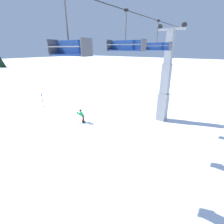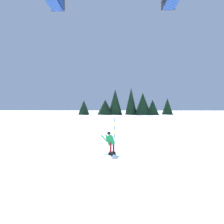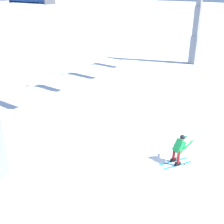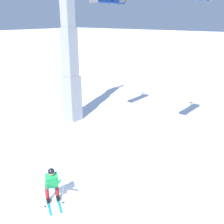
% 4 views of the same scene
% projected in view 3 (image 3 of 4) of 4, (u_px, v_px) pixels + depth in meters
% --- Properties ---
extents(ground_plane, '(260.00, 260.00, 0.00)m').
position_uv_depth(ground_plane, '(178.00, 179.00, 12.32)').
color(ground_plane, white).
extents(skier_carving_main, '(1.59, 1.26, 1.60)m').
position_uv_depth(skier_carving_main, '(179.00, 148.00, 13.06)').
color(skier_carving_main, '#198CCC').
rests_on(skier_carving_main, ground_plane).
extents(lift_tower_far, '(0.70, 2.43, 9.24)m').
position_uv_depth(lift_tower_far, '(196.00, 26.00, 28.54)').
color(lift_tower_far, gray).
rests_on(lift_tower_far, ground_plane).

